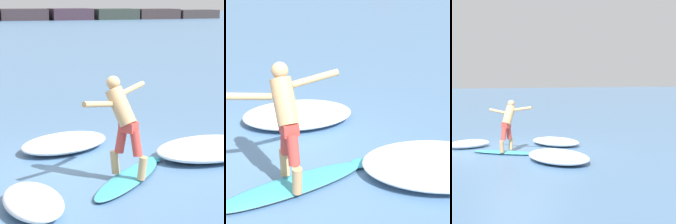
{
  "view_description": "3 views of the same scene",
  "coord_description": "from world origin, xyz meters",
  "views": [
    {
      "loc": [
        -2.13,
        -8.21,
        2.88
      ],
      "look_at": [
        0.56,
        0.78,
        0.85
      ],
      "focal_mm": 85.0,
      "sensor_mm": 36.0,
      "label": 1
    },
    {
      "loc": [
        2.56,
        -6.28,
        3.75
      ],
      "look_at": [
        0.8,
        0.5,
        0.72
      ],
      "focal_mm": 85.0,
      "sensor_mm": 36.0,
      "label": 2
    },
    {
      "loc": [
        11.46,
        -4.63,
        2.29
      ],
      "look_at": [
        1.02,
        1.2,
        1.29
      ],
      "focal_mm": 60.0,
      "sensor_mm": 36.0,
      "label": 3
    }
  ],
  "objects": [
    {
      "name": "wave_foam_at_nose",
      "position": [
        -1.21,
        -1.31,
        0.13
      ],
      "size": [
        0.91,
        1.51,
        0.27
      ],
      "color": "white",
      "rests_on": "ground"
    },
    {
      "name": "rock_jetty_breakwater",
      "position": [
        6.96,
        62.0,
        0.66
      ],
      "size": [
        54.97,
        4.93,
        1.47
      ],
      "color": "#302D29",
      "rests_on": "ground"
    },
    {
      "name": "wave_foam_beside",
      "position": [
        2.29,
        0.31,
        0.16
      ],
      "size": [
        2.34,
        1.79,
        0.32
      ],
      "color": "white",
      "rests_on": "ground"
    },
    {
      "name": "surfboard",
      "position": [
        0.46,
        -0.52,
        0.04
      ],
      "size": [
        1.9,
        2.07,
        0.22
      ],
      "color": "#38A4C1",
      "rests_on": "ground"
    },
    {
      "name": "surfer",
      "position": [
        0.36,
        -0.45,
        1.03
      ],
      "size": [
        1.3,
        1.03,
        1.6
      ],
      "color": "tan",
      "rests_on": "surfboard"
    },
    {
      "name": "ground_plane",
      "position": [
        0.0,
        0.0,
        0.0
      ],
      "size": [
        200.0,
        200.0,
        0.0
      ],
      "primitive_type": "plane",
      "color": "#4B719A"
    },
    {
      "name": "wave_foam_at_tail",
      "position": [
        -0.18,
        1.52,
        0.14
      ],
      "size": [
        2.17,
        1.84,
        0.27
      ],
      "color": "white",
      "rests_on": "ground"
    }
  ]
}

